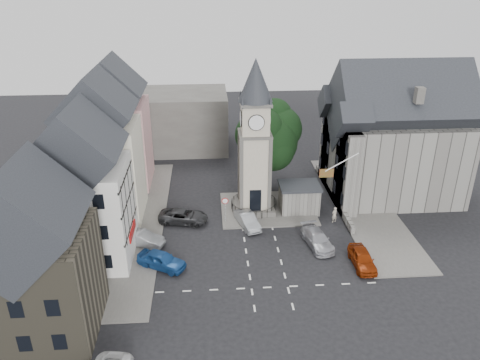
{
  "coord_description": "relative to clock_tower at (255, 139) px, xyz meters",
  "views": [
    {
      "loc": [
        -4.63,
        -36.52,
        24.21
      ],
      "look_at": [
        -1.71,
        5.0,
        4.98
      ],
      "focal_mm": 35.0,
      "sensor_mm": 36.0,
      "label": 1
    }
  ],
  "objects": [
    {
      "name": "terrace_pink",
      "position": [
        -15.5,
        8.01,
        -1.54
      ],
      "size": [
        8.1,
        7.6,
        12.8
      ],
      "color": "pink",
      "rests_on": "ground"
    },
    {
      "name": "ground",
      "position": [
        0.0,
        -7.99,
        -8.12
      ],
      "size": [
        120.0,
        120.0,
        0.0
      ],
      "primitive_type": "plane",
      "color": "black",
      "rests_on": "ground"
    },
    {
      "name": "clock_tower",
      "position": [
        0.0,
        0.0,
        0.0
      ],
      "size": [
        4.86,
        4.86,
        16.25
      ],
      "color": "#4C4944",
      "rests_on": "ground"
    },
    {
      "name": "east_boundary_wall",
      "position": [
        9.2,
        2.01,
        -7.67
      ],
      "size": [
        0.4,
        16.0,
        0.9
      ],
      "primitive_type": "cube",
      "color": "#64615C",
      "rests_on": "ground"
    },
    {
      "name": "building_sw_stone",
      "position": [
        -17.0,
        -16.99,
        -2.77
      ],
      "size": [
        8.6,
        7.6,
        10.4
      ],
      "color": "#474235",
      "rests_on": "ground"
    },
    {
      "name": "car_west_blue",
      "position": [
        -9.08,
        -10.01,
        -7.37
      ],
      "size": [
        4.74,
        3.68,
        1.51
      ],
      "primitive_type": "imported",
      "rotation": [
        0.0,
        0.0,
        1.07
      ],
      "color": "navy",
      "rests_on": "ground"
    },
    {
      "name": "terrace_cream",
      "position": [
        -15.5,
        0.01,
        -1.54
      ],
      "size": [
        8.1,
        7.6,
        12.8
      ],
      "color": "beige",
      "rests_on": "ground"
    },
    {
      "name": "car_island_east",
      "position": [
        5.28,
        -7.49,
        -7.42
      ],
      "size": [
        2.82,
        5.08,
        1.39
      ],
      "primitive_type": "imported",
      "rotation": [
        0.0,
        0.0,
        0.19
      ],
      "color": "#A9AAB1",
      "rests_on": "ground"
    },
    {
      "name": "town_tree",
      "position": [
        2.0,
        5.01,
        -1.15
      ],
      "size": [
        7.2,
        7.2,
        10.8
      ],
      "color": "black",
      "rests_on": "ground"
    },
    {
      "name": "east_building",
      "position": [
        15.59,
        3.01,
        -1.86
      ],
      "size": [
        14.4,
        11.4,
        12.6
      ],
      "color": "#64615C",
      "rests_on": "ground"
    },
    {
      "name": "car_east_red",
      "position": [
        8.5,
        -10.99,
        -7.39
      ],
      "size": [
        1.75,
        4.32,
        1.47
      ],
      "primitive_type": "imported",
      "rotation": [
        0.0,
        0.0,
        0.0
      ],
      "color": "maroon",
      "rests_on": "ground"
    },
    {
      "name": "backdrop_west",
      "position": [
        -12.0,
        20.01,
        -4.12
      ],
      "size": [
        20.0,
        10.0,
        8.0
      ],
      "primitive_type": "cube",
      "color": "#4C4944",
      "rests_on": "ground"
    },
    {
      "name": "car_island_silver",
      "position": [
        -1.0,
        -3.49,
        -7.43
      ],
      "size": [
        2.64,
        4.45,
        1.39
      ],
      "primitive_type": "imported",
      "rotation": [
        0.0,
        0.0,
        0.3
      ],
      "color": "#979B9F",
      "rests_on": "ground"
    },
    {
      "name": "warning_sign_post",
      "position": [
        -3.2,
        -2.56,
        -6.09
      ],
      "size": [
        0.7,
        0.19,
        2.85
      ],
      "color": "black",
      "rests_on": "ground"
    },
    {
      "name": "stone_shelter",
      "position": [
        4.8,
        -0.49,
        -6.57
      ],
      "size": [
        4.3,
        3.3,
        3.08
      ],
      "color": "#64615C",
      "rests_on": "ground"
    },
    {
      "name": "pedestrian",
      "position": [
        8.0,
        -3.23,
        -7.27
      ],
      "size": [
        0.74,
        0.64,
        1.7
      ],
      "primitive_type": "imported",
      "rotation": [
        0.0,
        0.0,
        3.61
      ],
      "color": "#B2A793",
      "rests_on": "ground"
    },
    {
      "name": "central_island",
      "position": [
        1.5,
        0.01,
        -8.04
      ],
      "size": [
        10.0,
        8.0,
        0.16
      ],
      "primitive_type": "cube",
      "color": "#595651",
      "rests_on": "ground"
    },
    {
      "name": "terrace_tudor",
      "position": [
        -15.5,
        -7.99,
        -1.93
      ],
      "size": [
        8.1,
        7.6,
        12.0
      ],
      "color": "silver",
      "rests_on": "ground"
    },
    {
      "name": "pavement_west",
      "position": [
        -12.5,
        -1.99,
        -8.05
      ],
      "size": [
        6.0,
        30.0,
        0.14
      ],
      "primitive_type": "cube",
      "color": "#595651",
      "rests_on": "ground"
    },
    {
      "name": "flagpole",
      "position": [
        8.0,
        -3.99,
        -1.12
      ],
      "size": [
        3.68,
        0.1,
        2.74
      ],
      "color": "white",
      "rests_on": "ground"
    },
    {
      "name": "car_west_silver",
      "position": [
        -11.24,
        -6.26,
        -7.41
      ],
      "size": [
        4.56,
        2.89,
        1.42
      ],
      "primitive_type": "imported",
      "rotation": [
        0.0,
        0.0,
        1.22
      ],
      "color": "gray",
      "rests_on": "ground"
    },
    {
      "name": "road_markings",
      "position": [
        0.0,
        -13.49,
        -8.12
      ],
      "size": [
        20.0,
        8.0,
        0.01
      ],
      "primitive_type": "cube",
      "color": "silver",
      "rests_on": "ground"
    },
    {
      "name": "pavement_east",
      "position": [
        12.0,
        0.01,
        -8.05
      ],
      "size": [
        6.0,
        26.0,
        0.14
      ],
      "primitive_type": "cube",
      "color": "#595651",
      "rests_on": "ground"
    },
    {
      "name": "car_west_grey",
      "position": [
        -7.5,
        -2.21,
        -7.42
      ],
      "size": [
        5.36,
        3.2,
        1.39
      ],
      "primitive_type": "imported",
      "rotation": [
        0.0,
        0.0,
        1.38
      ],
      "color": "#2C2C2E",
      "rests_on": "ground"
    }
  ]
}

